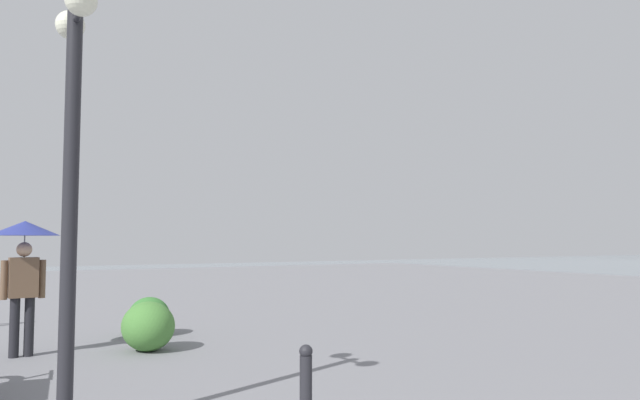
# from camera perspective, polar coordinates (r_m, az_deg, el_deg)

# --- Properties ---
(lamppost) EXTENTS (0.98, 0.28, 3.98)m
(lamppost) POSITION_cam_1_polar(r_m,az_deg,el_deg) (5.98, -22.48, 5.29)
(lamppost) COLOR #232328
(lamppost) RESTS_ON ground
(pedestrian) EXTENTS (1.00, 1.00, 2.03)m
(pedestrian) POSITION_cam_1_polar(r_m,az_deg,el_deg) (10.13, -26.25, -4.22)
(pedestrian) COLOR black
(pedestrian) RESTS_ON ground
(bollard_mid) EXTENTS (0.13, 0.13, 0.74)m
(bollard_mid) POSITION_cam_1_polar(r_m,az_deg,el_deg) (5.98, -1.35, -16.89)
(bollard_mid) COLOR #232328
(bollard_mid) RESTS_ON ground
(shrub_low) EXTENTS (0.82, 0.74, 0.70)m
(shrub_low) POSITION_cam_1_polar(r_m,az_deg,el_deg) (11.63, -15.90, -10.56)
(shrub_low) COLOR #387533
(shrub_low) RESTS_ON ground
(shrub_round) EXTENTS (0.91, 0.82, 0.77)m
(shrub_round) POSITION_cam_1_polar(r_m,az_deg,el_deg) (10.03, -15.99, -11.44)
(shrub_round) COLOR #477F38
(shrub_round) RESTS_ON ground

